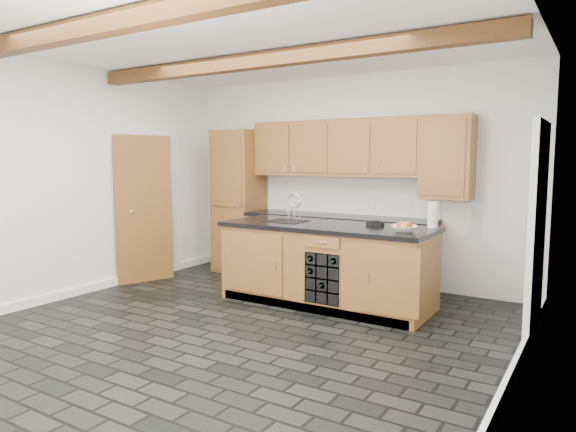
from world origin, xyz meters
name	(u,v)px	position (x,y,z in m)	size (l,w,h in m)	color
ground	(238,329)	(0.00, 0.00, 0.00)	(5.00, 5.00, 0.00)	black
room_shell	(261,174)	(-0.09, 0.53, 1.53)	(5.01, 5.00, 5.00)	white
back_cabinetry	(315,210)	(-0.38, 2.24, 0.98)	(3.65, 0.62, 2.20)	#955D30
island	(327,264)	(0.31, 1.28, 0.47)	(2.48, 0.96, 0.93)	#955D30
faucet	(288,218)	(-0.25, 1.33, 0.96)	(0.45, 0.40, 0.34)	black
kitchen_scale	(375,223)	(0.82, 1.48, 0.96)	(0.19, 0.12, 0.06)	black
fruit_bowl	(404,229)	(1.26, 1.18, 0.96)	(0.27, 0.27, 0.07)	white
fruit_cluster	(404,225)	(1.26, 1.18, 1.00)	(0.16, 0.17, 0.07)	#A92616
paper_towel	(433,215)	(1.42, 1.64, 1.07)	(0.11, 0.11, 0.29)	white
mug	(289,208)	(-0.85, 2.31, 0.98)	(0.10, 0.10, 0.09)	white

